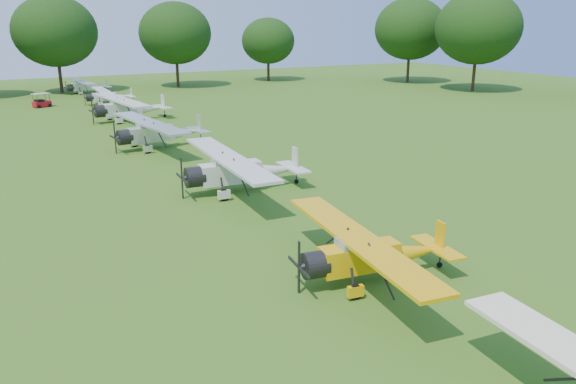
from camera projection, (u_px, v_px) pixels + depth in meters
name	position (u px, v px, depth m)	size (l,w,h in m)	color
ground	(239.00, 203.00, 30.63)	(160.00, 160.00, 0.00)	#235916
tree_belt	(295.00, 50.00, 30.03)	(137.36, 130.27, 14.52)	#321F13
aircraft_2	(371.00, 252.00, 21.18)	(6.49, 10.31, 2.02)	#E6AA09
aircraft_3	(239.00, 168.00, 32.37)	(7.45, 11.86, 2.34)	silver
aircraft_4	(158.00, 131.00, 43.48)	(7.44, 11.82, 2.32)	silver
aircraft_5	(128.00, 107.00, 55.37)	(7.71, 12.25, 2.40)	silver
aircraft_6	(108.00, 95.00, 66.53)	(5.78, 9.17, 1.82)	silver
aircraft_7	(86.00, 86.00, 76.13)	(5.91, 9.39, 1.84)	silver
golf_cart	(41.00, 103.00, 64.29)	(2.12, 1.72, 1.58)	#AD0C17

